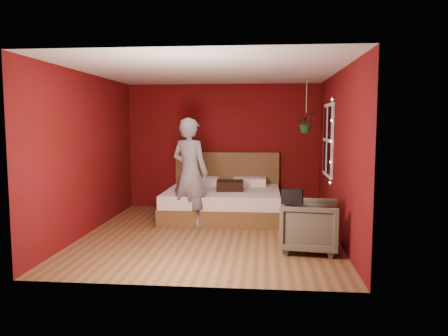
{
  "coord_description": "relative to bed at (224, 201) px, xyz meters",
  "views": [
    {
      "loc": [
        0.86,
        -6.85,
        1.81
      ],
      "look_at": [
        0.19,
        0.4,
        1.04
      ],
      "focal_mm": 35.0,
      "sensor_mm": 36.0,
      "label": 1
    }
  ],
  "objects": [
    {
      "name": "floor",
      "position": [
        -0.09,
        -1.38,
        -0.31
      ],
      "size": [
        4.5,
        4.5,
        0.0
      ],
      "primitive_type": "plane",
      "color": "olive",
      "rests_on": "ground"
    },
    {
      "name": "room_walls",
      "position": [
        -0.09,
        -1.38,
        1.37
      ],
      "size": [
        4.04,
        4.54,
        2.62
      ],
      "color": "maroon",
      "rests_on": "ground"
    },
    {
      "name": "window",
      "position": [
        1.88,
        -0.48,
        1.19
      ],
      "size": [
        0.05,
        0.97,
        1.27
      ],
      "color": "white",
      "rests_on": "room_walls"
    },
    {
      "name": "fairy_lights",
      "position": [
        1.85,
        -1.01,
        1.19
      ],
      "size": [
        0.04,
        0.04,
        1.45
      ],
      "color": "silver",
      "rests_on": "room_walls"
    },
    {
      "name": "bed",
      "position": [
        0.0,
        0.0,
        0.0
      ],
      "size": [
        2.16,
        1.83,
        1.19
      ],
      "color": "brown",
      "rests_on": "ground"
    },
    {
      "name": "person",
      "position": [
        -0.5,
        -0.88,
        0.63
      ],
      "size": [
        0.81,
        0.7,
        1.89
      ],
      "primitive_type": "imported",
      "rotation": [
        0.0,
        0.0,
        2.71
      ],
      "color": "slate",
      "rests_on": "ground"
    },
    {
      "name": "armchair",
      "position": [
        1.42,
        -2.14,
        0.05
      ],
      "size": [
        0.88,
        0.86,
        0.72
      ],
      "primitive_type": "imported",
      "rotation": [
        0.0,
        0.0,
        1.44
      ],
      "color": "#585846",
      "rests_on": "ground"
    },
    {
      "name": "handbag",
      "position": [
        1.15,
        -2.41,
        0.51
      ],
      "size": [
        0.3,
        0.2,
        0.2
      ],
      "primitive_type": "cube",
      "rotation": [
        0.0,
        0.0,
        -0.23
      ],
      "color": "black",
      "rests_on": "armchair"
    },
    {
      "name": "throw_pillow",
      "position": [
        0.14,
        -0.15,
        0.32
      ],
      "size": [
        0.52,
        0.52,
        0.17
      ],
      "primitive_type": "cube",
      "rotation": [
        0.0,
        0.0,
        0.07
      ],
      "color": "black",
      "rests_on": "bed"
    },
    {
      "name": "hanging_plant",
      "position": [
        1.52,
        -0.22,
        1.49
      ],
      "size": [
        0.34,
        0.3,
        0.98
      ],
      "color": "silver",
      "rests_on": "room_walls"
    }
  ]
}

